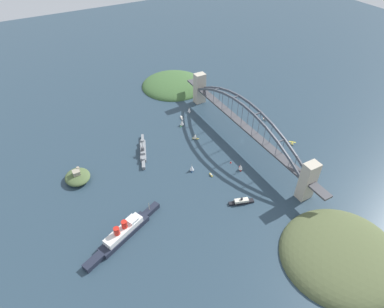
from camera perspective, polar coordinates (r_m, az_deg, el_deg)
The scene contains 18 objects.
ground_plane at distance 453.96m, azimuth 8.73°, elevation 2.33°, with size 1400.00×1400.00×0.00m, color #283D4C.
harbor_arch_bridge at distance 438.29m, azimuth 9.08°, elevation 5.09°, with size 295.64×16.48×59.99m.
headland_west_shore at distance 356.18m, azimuth 24.84°, elevation -15.85°, with size 110.88×118.37×30.46m.
headland_east_shore at distance 581.93m, azimuth -3.05°, elevation 11.88°, with size 110.82×109.72×24.53m.
ocean_liner at distance 340.87m, azimuth -11.86°, elevation -13.30°, with size 46.86×93.36×20.03m.
naval_cruiser at distance 431.68m, azimuth -8.57°, elevation 0.57°, with size 65.63×28.17×16.89m.
harbor_ferry_steamer at distance 368.43m, azimuth 8.66°, elevation -8.20°, with size 13.34×28.57×7.63m.
fort_island_mid_harbor at distance 410.85m, azimuth -19.40°, elevation -3.77°, with size 32.36×29.29×14.93m.
seaplane_taxiing_near_bridge at distance 461.38m, azimuth 17.11°, elevation 1.86°, with size 8.05×8.10×5.13m.
seaplane_second_in_formation at distance 501.88m, azimuth 12.76°, elevation 6.07°, with size 10.27×8.12×4.63m.
small_boat_0 at distance 405.33m, azimuth 8.51°, elevation -2.29°, with size 8.42×6.37×9.17m.
small_boat_1 at distance 476.09m, azimuth -1.77°, elevation 5.48°, with size 7.80×8.97×9.36m.
small_boat_2 at distance 396.47m, azimuth 3.36°, elevation -3.67°, with size 7.24×2.05×2.33m.
small_boat_3 at distance 505.29m, azimuth -0.49°, elevation 7.74°, with size 8.30×5.85×8.94m.
small_boat_4 at distance 493.37m, azimuth -1.81°, elevation 6.35°, with size 11.49×4.52×2.11m.
small_boat_5 at distance 399.54m, azimuth -0.04°, elevation -2.45°, with size 9.06×7.15×9.68m.
small_boat_6 at distance 449.84m, azimuth 0.54°, elevation 3.11°, with size 7.45×8.20×8.68m.
channel_marker_buoy at distance 415.41m, azimuth 6.80°, elevation -1.44°, with size 2.20×2.20×2.75m.
Camera 1 is at (-277.14, 231.95, 274.72)m, focal length 30.47 mm.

